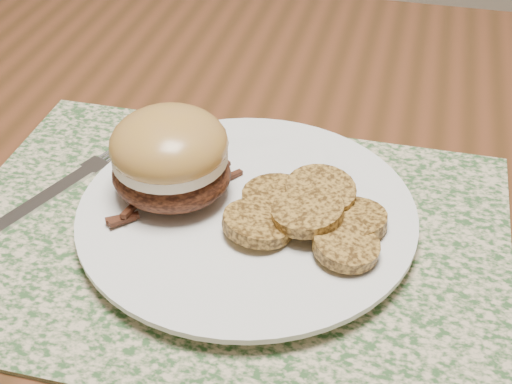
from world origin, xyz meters
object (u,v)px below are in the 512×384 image
pork_sandwich (170,157)px  fork (58,190)px  dining_table (308,265)px  dinner_plate (247,216)px

pork_sandwich → fork: 0.12m
pork_sandwich → fork: pork_sandwich is taller
pork_sandwich → dining_table: bearing=35.8°
dining_table → pork_sandwich: size_ratio=12.58×
dining_table → fork: fork is taller
dining_table → fork: 0.24m
dinner_plate → fork: 0.17m
dinner_plate → pork_sandwich: 0.08m
pork_sandwich → fork: (-0.11, -0.00, -0.05)m
fork → dining_table: bearing=35.0°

